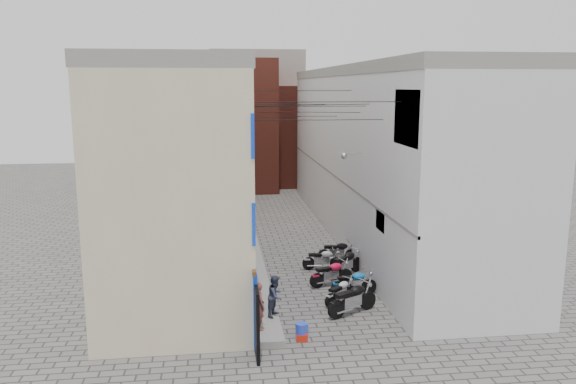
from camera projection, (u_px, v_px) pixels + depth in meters
name	position (u px, v px, depth m)	size (l,w,h in m)	color
ground	(336.00, 346.00, 17.58)	(90.00, 90.00, 0.00)	#5B5855
plinth	(248.00, 236.00, 29.97)	(0.90, 26.00, 0.25)	gray
building_left	(189.00, 155.00, 28.74)	(5.10, 27.00, 9.00)	#C5B895
building_right	(378.00, 152.00, 30.02)	(5.94, 26.00, 9.00)	silver
building_far_brick_left	(237.00, 125.00, 43.68)	(6.00, 6.00, 10.00)	maroon
building_far_brick_right	(296.00, 135.00, 46.44)	(5.00, 6.00, 8.00)	maroon
building_far_concrete	(257.00, 115.00, 49.68)	(8.00, 5.00, 11.00)	gray
far_shopfront	(266.00, 178.00, 41.91)	(2.00, 0.30, 2.40)	black
overhead_wires	(301.00, 107.00, 23.70)	(5.80, 13.02, 1.32)	black
motorcycle_a	(353.00, 297.00, 19.92)	(0.68, 2.14, 1.24)	black
motorcycle_b	(340.00, 291.00, 20.94)	(0.53, 1.69, 0.98)	silver
motorcycle_c	(354.00, 282.00, 21.77)	(0.59, 1.85, 1.07)	#0C65B8
motorcycle_d	(331.00, 272.00, 22.79)	(0.61, 1.94, 1.12)	red
motorcycle_e	(346.00, 262.00, 24.00)	(0.66, 2.08, 1.20)	black
motorcycle_f	(323.00, 258.00, 24.76)	(0.57, 1.80, 1.04)	#A2A1A6
motorcycle_g	(338.00, 250.00, 25.89)	(0.59, 1.86, 1.08)	black
person_a	(259.00, 306.00, 18.06)	(0.57, 0.38, 1.57)	brown
person_b	(276.00, 296.00, 19.15)	(0.69, 0.54, 1.43)	#33384D
water_jug_near	(301.00, 332.00, 17.94)	(0.36, 0.36, 0.56)	blue
water_jug_far	(304.00, 331.00, 18.11)	(0.30, 0.30, 0.47)	blue
red_crate	(302.00, 337.00, 17.92)	(0.37, 0.28, 0.23)	red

